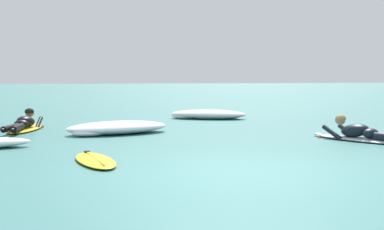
# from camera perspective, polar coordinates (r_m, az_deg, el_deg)

# --- Properties ---
(ground_plane) EXTENTS (120.00, 120.00, 0.00)m
(ground_plane) POSITION_cam_1_polar(r_m,az_deg,el_deg) (18.17, -3.94, -0.33)
(ground_plane) COLOR #387A75
(surfer_near) EXTENTS (1.45, 2.57, 0.53)m
(surfer_near) POSITION_cam_1_polar(r_m,az_deg,el_deg) (12.54, 15.36, -1.71)
(surfer_near) COLOR silver
(surfer_near) RESTS_ON ground
(surfer_far) EXTENTS (0.97, 2.69, 0.54)m
(surfer_far) POSITION_cam_1_polar(r_m,az_deg,el_deg) (14.83, -15.20, -0.90)
(surfer_far) COLOR yellow
(surfer_far) RESTS_ON ground
(drifting_surfboard) EXTENTS (0.79, 1.90, 0.16)m
(drifting_surfboard) POSITION_cam_1_polar(r_m,az_deg,el_deg) (9.39, -8.93, -4.11)
(drifting_surfboard) COLOR yellow
(drifting_surfboard) RESTS_ON ground
(whitewater_mid_right) EXTENTS (2.66, 2.06, 0.28)m
(whitewater_mid_right) POSITION_cam_1_polar(r_m,az_deg,el_deg) (13.71, -6.86, -1.17)
(whitewater_mid_right) COLOR white
(whitewater_mid_right) RESTS_ON ground
(whitewater_back) EXTENTS (2.45, 1.84, 0.27)m
(whitewater_back) POSITION_cam_1_polar(r_m,az_deg,el_deg) (17.99, 1.52, 0.04)
(whitewater_back) COLOR white
(whitewater_back) RESTS_ON ground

